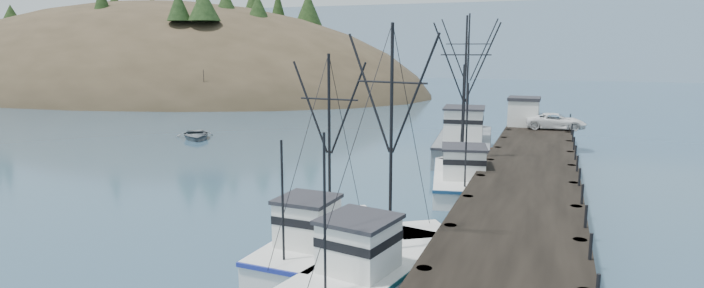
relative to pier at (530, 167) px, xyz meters
name	(u,v)px	position (x,y,z in m)	size (l,w,h in m)	color
ground	(215,244)	(-14.00, -16.00, -1.69)	(400.00, 400.00, 0.00)	#2A465E
pier	(530,167)	(0.00, 0.00, 0.00)	(6.00, 44.00, 2.00)	black
headland	(137,109)	(-88.95, 62.61, -6.24)	(134.80, 78.00, 51.00)	#382D1E
distant_ridge	(540,77)	(-4.00, 154.00, -1.69)	(360.00, 40.00, 26.00)	#9EB2C6
distant_ridge_far	(404,72)	(-54.00, 169.00, -1.69)	(180.00, 25.00, 18.00)	silver
moored_sailboats	(241,102)	(-48.72, 42.56, -1.36)	(23.31, 17.86, 6.35)	silver
trawler_near	(378,267)	(-4.99, -17.76, -0.87)	(5.23, 10.72, 10.88)	silver
trawler_mid	(322,243)	(-8.22, -16.06, -0.87)	(3.64, 9.50, 9.65)	silver
trawler_far	(462,178)	(-4.30, -1.10, -0.87)	(5.66, 11.91, 12.03)	silver
work_vessel	(464,142)	(-6.06, 10.93, -0.46)	(5.91, 15.43, 12.88)	slate
pier_shed	(524,111)	(-1.50, 18.00, 1.73)	(3.00, 3.20, 2.80)	silver
pickup_truck	(556,121)	(1.50, 16.52, 1.06)	(2.49, 5.39, 1.50)	white
motorboat	(196,139)	(-34.26, 10.27, -1.69)	(3.92, 5.49, 1.14)	slate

